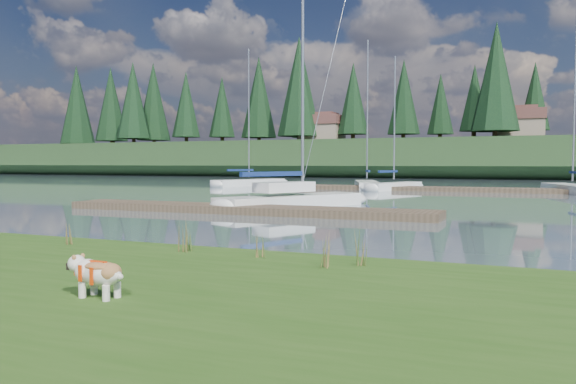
% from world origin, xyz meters
% --- Properties ---
extents(ground, '(200.00, 200.00, 0.00)m').
position_xyz_m(ground, '(0.00, 30.00, 0.00)').
color(ground, slate).
rests_on(ground, ground).
extents(ridge, '(200.00, 20.00, 5.00)m').
position_xyz_m(ridge, '(0.00, 73.00, 2.50)').
color(ridge, '#1C3118').
rests_on(ridge, ground).
extents(bulldog, '(0.85, 0.39, 0.51)m').
position_xyz_m(bulldog, '(1.72, -5.76, 0.67)').
color(bulldog, silver).
rests_on(bulldog, bank).
extents(sailboat_main, '(5.27, 8.49, 12.42)m').
position_xyz_m(sailboat_main, '(-2.85, 12.81, 0.42)').
color(sailboat_main, white).
rests_on(sailboat_main, ground).
extents(dock_near, '(16.00, 2.00, 0.30)m').
position_xyz_m(dock_near, '(-4.00, 9.00, 0.15)').
color(dock_near, '#4C3D2C').
rests_on(dock_near, ground).
extents(dock_far, '(26.00, 2.20, 0.30)m').
position_xyz_m(dock_far, '(2.00, 30.00, 0.15)').
color(dock_far, '#4C3D2C').
rests_on(dock_far, ground).
extents(sailboat_bg_0, '(4.53, 8.40, 12.09)m').
position_xyz_m(sailboat_bg_0, '(-15.51, 33.66, 0.32)').
color(sailboat_bg_0, white).
rests_on(sailboat_bg_0, ground).
extents(sailboat_bg_1, '(4.02, 7.99, 11.82)m').
position_xyz_m(sailboat_bg_1, '(-5.14, 32.88, 0.33)').
color(sailboat_bg_1, white).
rests_on(sailboat_bg_1, ground).
extents(sailboat_bg_2, '(3.58, 6.60, 10.03)m').
position_xyz_m(sailboat_bg_2, '(-2.14, 30.88, 0.33)').
color(sailboat_bg_2, white).
rests_on(sailboat_bg_2, ground).
extents(sailboat_bg_3, '(3.96, 8.74, 12.57)m').
position_xyz_m(sailboat_bg_3, '(9.41, 31.63, 0.32)').
color(sailboat_bg_3, white).
rests_on(sailboat_bg_3, ground).
extents(weed_0, '(0.17, 0.14, 0.67)m').
position_xyz_m(weed_0, '(0.74, -2.29, 0.63)').
color(weed_0, '#475B23').
rests_on(weed_0, bank).
extents(weed_1, '(0.17, 0.14, 0.45)m').
position_xyz_m(weed_1, '(0.69, -2.14, 0.54)').
color(weed_1, '#475B23').
rests_on(weed_1, bank).
extents(weed_2, '(0.17, 0.14, 0.76)m').
position_xyz_m(weed_2, '(4.18, -2.43, 0.67)').
color(weed_2, '#475B23').
rests_on(weed_2, bank).
extents(weed_3, '(0.17, 0.14, 0.59)m').
position_xyz_m(weed_3, '(-2.08, -2.40, 0.60)').
color(weed_3, '#475B23').
rests_on(weed_3, bank).
extents(weed_4, '(0.17, 0.14, 0.48)m').
position_xyz_m(weed_4, '(2.32, -2.30, 0.55)').
color(weed_4, '#475B23').
rests_on(weed_4, bank).
extents(weed_5, '(0.17, 0.14, 0.66)m').
position_xyz_m(weed_5, '(3.72, -2.75, 0.63)').
color(weed_5, '#475B23').
rests_on(weed_5, bank).
extents(mud_lip, '(60.00, 0.50, 0.14)m').
position_xyz_m(mud_lip, '(0.00, -1.60, 0.07)').
color(mud_lip, '#33281C').
rests_on(mud_lip, ground).
extents(conifer_0, '(5.72, 5.72, 14.15)m').
position_xyz_m(conifer_0, '(-55.00, 67.00, 12.64)').
color(conifer_0, '#382619').
rests_on(conifer_0, ridge).
extents(conifer_1, '(4.40, 4.40, 11.30)m').
position_xyz_m(conifer_1, '(-40.00, 71.00, 11.28)').
color(conifer_1, '#382619').
rests_on(conifer_1, ridge).
extents(conifer_2, '(6.60, 6.60, 16.05)m').
position_xyz_m(conifer_2, '(-25.00, 68.00, 13.54)').
color(conifer_2, '#382619').
rests_on(conifer_2, ridge).
extents(conifer_3, '(4.84, 4.84, 12.25)m').
position_xyz_m(conifer_3, '(-10.00, 72.00, 11.74)').
color(conifer_3, '#382619').
rests_on(conifer_3, ridge).
extents(conifer_4, '(6.16, 6.16, 15.10)m').
position_xyz_m(conifer_4, '(3.00, 66.00, 13.09)').
color(conifer_4, '#382619').
rests_on(conifer_4, ridge).
extents(house_0, '(6.30, 5.30, 4.65)m').
position_xyz_m(house_0, '(-22.00, 70.00, 7.31)').
color(house_0, gray).
rests_on(house_0, ridge).
extents(house_1, '(6.30, 5.30, 4.65)m').
position_xyz_m(house_1, '(6.00, 71.00, 7.31)').
color(house_1, gray).
rests_on(house_1, ridge).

